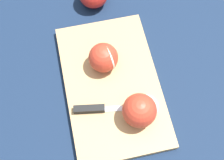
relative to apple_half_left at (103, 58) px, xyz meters
The scene contains 6 objects.
ground_plane 0.08m from the apple_half_left, 10.56° to the left, with size 4.00×4.00×0.00m, color #14233D.
cutting_board 0.07m from the apple_half_left, 10.56° to the left, with size 0.38×0.24×0.02m.
apple_half_left is the anchor object (origin of this frame).
apple_half_right 0.16m from the apple_half_left, 20.02° to the left, with size 0.08×0.08×0.08m.
knife 0.13m from the apple_half_left, 20.16° to the right, with size 0.04×0.18×0.02m.
apple_slice 0.16m from the apple_half_left, 30.70° to the left, with size 0.06×0.06×0.01m.
Camera 1 is at (0.31, -0.06, 0.74)m, focal length 50.00 mm.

